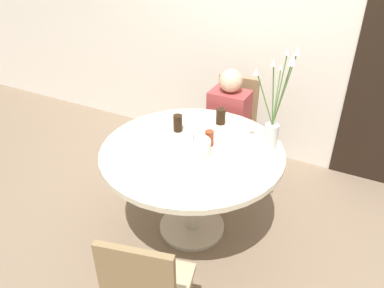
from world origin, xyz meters
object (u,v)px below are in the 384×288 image
(birthday_cake, at_px, (194,147))
(person_guest, at_px, (228,128))
(side_plate, at_px, (137,135))
(chair_left_flank, at_px, (234,120))
(drink_glass_1, at_px, (209,138))
(drink_glass_2, at_px, (178,123))
(drink_glass_0, at_px, (221,116))
(flower_vase, at_px, (274,116))

(birthday_cake, bearing_deg, person_guest, 96.45)
(side_plate, bearing_deg, chair_left_flank, 69.53)
(birthday_cake, height_order, drink_glass_1, birthday_cake)
(side_plate, height_order, drink_glass_1, drink_glass_1)
(side_plate, height_order, drink_glass_2, drink_glass_2)
(chair_left_flank, xyz_separation_m, drink_glass_1, (0.15, -0.89, 0.31))
(chair_left_flank, distance_m, drink_glass_1, 0.95)
(chair_left_flank, relative_size, drink_glass_0, 7.24)
(birthday_cake, height_order, drink_glass_0, birthday_cake)
(drink_glass_0, bearing_deg, birthday_cake, -88.08)
(flower_vase, xyz_separation_m, drink_glass_1, (-0.40, -0.15, -0.20))
(side_plate, height_order, person_guest, person_guest)
(drink_glass_0, relative_size, person_guest, 0.12)
(side_plate, bearing_deg, birthday_cake, -3.31)
(chair_left_flank, height_order, drink_glass_0, chair_left_flank)
(birthday_cake, relative_size, person_guest, 0.22)
(birthday_cake, distance_m, drink_glass_2, 0.35)
(chair_left_flank, relative_size, drink_glass_2, 6.87)
(drink_glass_0, height_order, person_guest, person_guest)
(drink_glass_0, bearing_deg, drink_glass_2, -133.03)
(drink_glass_2, distance_m, person_guest, 0.74)
(side_plate, relative_size, person_guest, 0.16)
(drink_glass_2, bearing_deg, flower_vase, 5.93)
(birthday_cake, xyz_separation_m, drink_glass_1, (0.04, 0.15, 0.00))
(drink_glass_1, relative_size, person_guest, 0.11)
(drink_glass_1, xyz_separation_m, person_guest, (-0.14, 0.73, -0.31))
(side_plate, height_order, drink_glass_0, drink_glass_0)
(drink_glass_1, relative_size, drink_glass_2, 0.86)
(person_guest, bearing_deg, drink_glass_2, -103.56)
(birthday_cake, relative_size, side_plate, 1.34)
(drink_glass_0, bearing_deg, person_guest, 102.05)
(drink_glass_2, xyz_separation_m, person_guest, (0.16, 0.65, -0.32))
(drink_glass_1, height_order, person_guest, person_guest)
(drink_glass_0, distance_m, person_guest, 0.51)
(drink_glass_1, xyz_separation_m, drink_glass_2, (-0.30, 0.08, 0.01))
(chair_left_flank, height_order, birthday_cake, birthday_cake)
(side_plate, xyz_separation_m, drink_glass_2, (0.23, 0.21, 0.06))
(drink_glass_1, bearing_deg, flower_vase, 20.88)
(flower_vase, distance_m, person_guest, 0.94)
(drink_glass_0, relative_size, drink_glass_1, 1.10)
(birthday_cake, height_order, person_guest, person_guest)
(birthday_cake, height_order, flower_vase, flower_vase)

